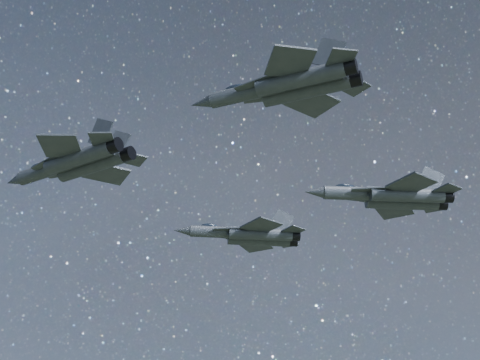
# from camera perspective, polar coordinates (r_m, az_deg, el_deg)

# --- Properties ---
(jet_lead) EXTENTS (19.80, 13.21, 5.02)m
(jet_lead) POSITION_cam_1_polar(r_m,az_deg,el_deg) (80.09, -13.85, 1.46)
(jet_lead) COLOR #30353C
(jet_left) EXTENTS (17.78, 11.98, 4.48)m
(jet_left) POSITION_cam_1_polar(r_m,az_deg,el_deg) (90.17, 0.80, -4.70)
(jet_left) COLOR #30353C
(jet_right) EXTENTS (17.91, 12.35, 4.50)m
(jet_right) POSITION_cam_1_polar(r_m,az_deg,el_deg) (63.88, 4.21, 8.07)
(jet_right) COLOR #30353C
(jet_slot) EXTENTS (17.47, 11.84, 4.39)m
(jet_slot) POSITION_cam_1_polar(r_m,az_deg,el_deg) (77.18, 12.86, -1.38)
(jet_slot) COLOR #30353C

